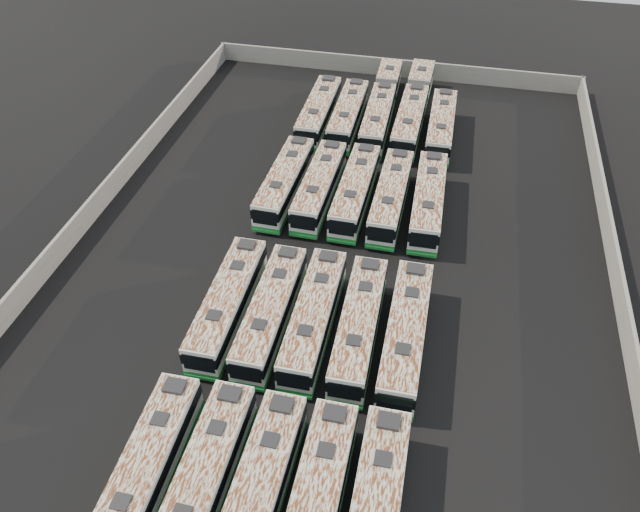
# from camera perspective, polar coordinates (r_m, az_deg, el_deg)

# --- Properties ---
(ground) EXTENTS (140.00, 140.00, 0.00)m
(ground) POSITION_cam_1_polar(r_m,az_deg,el_deg) (51.78, 1.24, -0.71)
(ground) COLOR black
(ground) RESTS_ON ground
(perimeter_wall) EXTENTS (45.20, 73.20, 2.20)m
(perimeter_wall) POSITION_cam_1_polar(r_m,az_deg,el_deg) (51.05, 1.26, 0.21)
(perimeter_wall) COLOR slate
(perimeter_wall) RESTS_ON ground
(bus_front_far_left) EXTENTS (2.80, 12.03, 3.37)m
(bus_front_far_left) POSITION_cam_1_polar(r_m,az_deg,el_deg) (39.12, -15.61, -18.46)
(bus_front_far_left) COLOR silver
(bus_front_far_left) RESTS_ON ground
(bus_front_left) EXTENTS (2.57, 12.10, 3.41)m
(bus_front_left) POSITION_cam_1_polar(r_m,az_deg,el_deg) (38.08, -10.63, -19.63)
(bus_front_left) COLOR silver
(bus_front_left) RESTS_ON ground
(bus_front_center) EXTENTS (2.71, 12.31, 3.46)m
(bus_front_center) POSITION_cam_1_polar(r_m,az_deg,el_deg) (37.23, -5.74, -21.01)
(bus_front_center) COLOR silver
(bus_front_center) RESTS_ON ground
(bus_front_right) EXTENTS (2.67, 12.35, 3.48)m
(bus_front_right) POSITION_cam_1_polar(r_m,az_deg,el_deg) (36.74, -0.43, -22.07)
(bus_front_right) COLOR silver
(bus_front_right) RESTS_ON ground
(bus_midfront_far_left) EXTENTS (2.69, 12.08, 3.40)m
(bus_midfront_far_left) POSITION_cam_1_polar(r_m,az_deg,el_deg) (46.49, -8.42, -4.32)
(bus_midfront_far_left) COLOR silver
(bus_midfront_far_left) RESTS_ON ground
(bus_midfront_left) EXTENTS (2.58, 11.97, 3.37)m
(bus_midfront_left) POSITION_cam_1_polar(r_m,az_deg,el_deg) (45.55, -4.54, -5.13)
(bus_midfront_left) COLOR silver
(bus_midfront_left) RESTS_ON ground
(bus_midfront_center) EXTENTS (2.67, 12.10, 3.40)m
(bus_midfront_center) POSITION_cam_1_polar(r_m,az_deg,el_deg) (45.02, -0.59, -5.64)
(bus_midfront_center) COLOR silver
(bus_midfront_center) RESTS_ON ground
(bus_midfront_right) EXTENTS (2.80, 12.06, 3.38)m
(bus_midfront_right) POSITION_cam_1_polar(r_m,az_deg,el_deg) (44.53, 3.57, -6.45)
(bus_midfront_right) COLOR silver
(bus_midfront_right) RESTS_ON ground
(bus_midfront_far_right) EXTENTS (2.67, 12.36, 3.48)m
(bus_midfront_far_right) POSITION_cam_1_polar(r_m,az_deg,el_deg) (44.31, 7.83, -7.09)
(bus_midfront_far_right) COLOR silver
(bus_midfront_far_right) RESTS_ON ground
(bus_midback_far_left) EXTENTS (2.80, 12.07, 3.39)m
(bus_midback_far_left) POSITION_cam_1_polar(r_m,az_deg,el_deg) (58.18, -3.25, 6.76)
(bus_midback_far_left) COLOR silver
(bus_midback_far_left) RESTS_ON ground
(bus_midback_left) EXTENTS (2.72, 11.97, 3.36)m
(bus_midback_left) POSITION_cam_1_polar(r_m,az_deg,el_deg) (57.54, -0.06, 6.38)
(bus_midback_left) COLOR silver
(bus_midback_left) RESTS_ON ground
(bus_midback_center) EXTENTS (2.69, 12.08, 3.40)m
(bus_midback_center) POSITION_cam_1_polar(r_m,az_deg,el_deg) (57.03, 3.24, 5.98)
(bus_midback_center) COLOR silver
(bus_midback_center) RESTS_ON ground
(bus_midback_right) EXTENTS (2.62, 11.96, 3.36)m
(bus_midback_right) POSITION_cam_1_polar(r_m,az_deg,el_deg) (56.58, 6.49, 5.41)
(bus_midback_right) COLOR silver
(bus_midback_right) RESTS_ON ground
(bus_midback_far_right) EXTENTS (2.85, 12.20, 3.42)m
(bus_midback_far_right) POSITION_cam_1_polar(r_m,az_deg,el_deg) (56.50, 9.87, 5.00)
(bus_midback_far_right) COLOR silver
(bus_midback_far_right) RESTS_ON ground
(bus_back_far_left) EXTENTS (2.68, 12.25, 3.45)m
(bus_back_far_left) POSITION_cam_1_polar(r_m,az_deg,el_deg) (69.45, -0.11, 13.02)
(bus_back_far_left) COLOR silver
(bus_back_far_left) RESTS_ON ground
(bus_back_left) EXTENTS (2.66, 11.99, 3.37)m
(bus_back_left) POSITION_cam_1_polar(r_m,az_deg,el_deg) (69.00, 2.57, 12.74)
(bus_back_left) COLOR silver
(bus_back_left) RESTS_ON ground
(bus_back_center) EXTENTS (2.90, 18.54, 3.35)m
(bus_back_center) POSITION_cam_1_polar(r_m,az_deg,el_deg) (71.27, 5.65, 13.56)
(bus_back_center) COLOR silver
(bus_back_center) RESTS_ON ground
(bus_back_right) EXTENTS (2.82, 18.96, 3.43)m
(bus_back_right) POSITION_cam_1_polar(r_m,az_deg,el_deg) (71.20, 8.54, 13.30)
(bus_back_right) COLOR silver
(bus_back_right) RESTS_ON ground
(bus_back_far_right) EXTENTS (2.67, 11.94, 3.36)m
(bus_back_far_right) POSITION_cam_1_polar(r_m,az_deg,el_deg) (68.03, 11.00, 11.55)
(bus_back_far_right) COLOR silver
(bus_back_far_right) RESTS_ON ground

